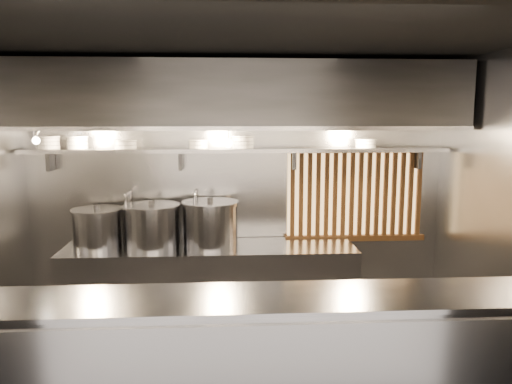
{
  "coord_description": "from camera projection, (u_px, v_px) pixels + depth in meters",
  "views": [
    {
      "loc": [
        -0.13,
        -3.89,
        2.24
      ],
      "look_at": [
        0.14,
        0.55,
        1.55
      ],
      "focal_mm": 35.0,
      "sensor_mm": 36.0,
      "label": 1
    }
  ],
  "objects": [
    {
      "name": "ceiling",
      "position": [
        241.0,
        40.0,
        3.77
      ],
      "size": [
        4.5,
        4.5,
        0.0
      ],
      "primitive_type": "plane",
      "rotation": [
        3.14,
        0.0,
        0.0
      ],
      "color": "black",
      "rests_on": "wall_back"
    },
    {
      "name": "wall_back",
      "position": [
        238.0,
        193.0,
        5.46
      ],
      "size": [
        4.5,
        0.0,
        4.5
      ],
      "primitive_type": "plane",
      "rotation": [
        1.57,
        0.0,
        0.0
      ],
      "color": "gray",
      "rests_on": "floor"
    },
    {
      "name": "serving_counter",
      "position": [
        248.0,
        382.0,
        3.16
      ],
      "size": [
        4.5,
        0.56,
        1.13
      ],
      "color": "#9D9DA2",
      "rests_on": "floor"
    },
    {
      "name": "cooking_bench",
      "position": [
        210.0,
        288.0,
        5.22
      ],
      "size": [
        3.0,
        0.7,
        0.9
      ],
      "primitive_type": "cube",
      "color": "#9D9DA2",
      "rests_on": "floor"
    },
    {
      "name": "bowl_shelf",
      "position": [
        238.0,
        150.0,
        5.21
      ],
      "size": [
        4.4,
        0.34,
        0.04
      ],
      "primitive_type": "cube",
      "color": "#9D9DA2",
      "rests_on": "wall_back"
    },
    {
      "name": "exhaust_hood",
      "position": [
        238.0,
        96.0,
        4.91
      ],
      "size": [
        4.4,
        0.81,
        0.65
      ],
      "color": "#2D2D30",
      "rests_on": "ceiling"
    },
    {
      "name": "wood_screen",
      "position": [
        356.0,
        194.0,
        5.49
      ],
      "size": [
        1.56,
        0.09,
        1.04
      ],
      "color": "#E8B368",
      "rests_on": "wall_back"
    },
    {
      "name": "faucet_left",
      "position": [
        129.0,
        205.0,
        5.27
      ],
      "size": [
        0.04,
        0.3,
        0.5
      ],
      "color": "silver",
      "rests_on": "wall_back"
    },
    {
      "name": "faucet_right",
      "position": [
        196.0,
        204.0,
        5.31
      ],
      "size": [
        0.04,
        0.3,
        0.5
      ],
      "color": "silver",
      "rests_on": "wall_back"
    },
    {
      "name": "heat_lamp",
      "position": [
        33.0,
        134.0,
        4.6
      ],
      "size": [
        0.25,
        0.35,
        0.2
      ],
      "color": "#9D9DA2",
      "rests_on": "exhaust_hood"
    },
    {
      "name": "pendant_bulb",
      "position": [
        228.0,
        143.0,
        5.07
      ],
      "size": [
        0.09,
        0.09,
        0.19
      ],
      "color": "#2D2D30",
      "rests_on": "exhaust_hood"
    },
    {
      "name": "stock_pot_left",
      "position": [
        97.0,
        228.0,
        5.08
      ],
      "size": [
        0.52,
        0.52,
        0.44
      ],
      "rotation": [
        0.0,
        0.0,
        0.02
      ],
      "color": "#9D9DA2",
      "rests_on": "cooking_bench"
    },
    {
      "name": "stock_pot_mid",
      "position": [
        152.0,
        226.0,
        5.1
      ],
      "size": [
        0.61,
        0.61,
        0.48
      ],
      "rotation": [
        0.0,
        0.0,
        -0.05
      ],
      "color": "#9D9DA2",
      "rests_on": "cooking_bench"
    },
    {
      "name": "stock_pot_right",
      "position": [
        211.0,
        223.0,
        5.15
      ],
      "size": [
        0.78,
        0.78,
        0.51
      ],
      "rotation": [
        0.0,
        0.0,
        -0.41
      ],
      "color": "#9D9DA2",
      "rests_on": "cooking_bench"
    },
    {
      "name": "bowl_stack_0",
      "position": [
        48.0,
        143.0,
        5.08
      ],
      "size": [
        0.24,
        0.24,
        0.13
      ],
      "color": "silver",
      "rests_on": "bowl_shelf"
    },
    {
      "name": "bowl_stack_1",
      "position": [
        78.0,
        142.0,
        5.09
      ],
      "size": [
        0.22,
        0.22,
        0.13
      ],
      "color": "silver",
      "rests_on": "bowl_shelf"
    },
    {
      "name": "bowl_stack_2",
      "position": [
        126.0,
        144.0,
        5.13
      ],
      "size": [
        0.24,
        0.24,
        0.09
      ],
      "color": "silver",
      "rests_on": "bowl_shelf"
    },
    {
      "name": "bowl_stack_3",
      "position": [
        198.0,
        144.0,
        5.17
      ],
      "size": [
        0.21,
        0.21,
        0.09
      ],
      "color": "silver",
      "rests_on": "bowl_shelf"
    },
    {
      "name": "bowl_stack_4",
      "position": [
        243.0,
        142.0,
        5.2
      ],
      "size": [
        0.24,
        0.24,
        0.13
      ],
      "color": "silver",
      "rests_on": "bowl_shelf"
    },
    {
      "name": "bowl_stack_5",
      "position": [
        366.0,
        143.0,
        5.28
      ],
      "size": [
        0.23,
        0.23,
        0.09
      ],
      "color": "silver",
      "rests_on": "bowl_shelf"
    }
  ]
}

